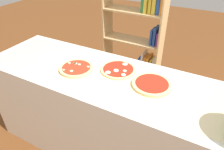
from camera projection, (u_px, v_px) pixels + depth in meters
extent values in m
plane|color=brown|center=(112.00, 149.00, 2.25)|extent=(12.00, 12.00, 0.00)
cube|color=beige|center=(112.00, 118.00, 1.99)|extent=(2.42, 0.74, 0.95)
cube|color=beige|center=(112.00, 77.00, 1.72)|extent=(2.30, 0.59, 0.00)
cylinder|color=#E5C17F|center=(76.00, 68.00, 1.81)|extent=(0.30, 0.30, 0.02)
cylinder|color=red|center=(76.00, 67.00, 1.81)|extent=(0.25, 0.25, 0.00)
cylinder|color=#C6B28E|center=(75.00, 64.00, 1.85)|extent=(0.03, 0.03, 0.01)
cylinder|color=#C6B28E|center=(88.00, 67.00, 1.80)|extent=(0.03, 0.03, 0.01)
cylinder|color=#C6B28E|center=(71.00, 71.00, 1.74)|extent=(0.03, 0.03, 0.01)
cylinder|color=#C6B28E|center=(79.00, 64.00, 1.84)|extent=(0.03, 0.03, 0.01)
cylinder|color=#C6B28E|center=(75.00, 63.00, 1.86)|extent=(0.02, 0.02, 0.01)
cylinder|color=#C6B28E|center=(69.00, 63.00, 1.86)|extent=(0.03, 0.03, 0.01)
cylinder|color=#C6B28E|center=(64.00, 70.00, 1.76)|extent=(0.02, 0.02, 0.01)
cylinder|color=#E5C17F|center=(118.00, 70.00, 1.80)|extent=(0.31, 0.31, 0.01)
cylinder|color=#AD2314|center=(118.00, 69.00, 1.80)|extent=(0.27, 0.27, 0.00)
cylinder|color=#EFE5CC|center=(125.00, 71.00, 1.76)|extent=(0.03, 0.03, 0.00)
cylinder|color=#EFE5CC|center=(108.00, 72.00, 1.74)|extent=(0.04, 0.04, 0.00)
cylinder|color=#EFE5CC|center=(123.00, 75.00, 1.71)|extent=(0.04, 0.04, 0.00)
cylinder|color=#EFE5CC|center=(116.00, 70.00, 1.77)|extent=(0.04, 0.04, 0.00)
cylinder|color=#EFE5CC|center=(125.00, 64.00, 1.85)|extent=(0.05, 0.05, 0.00)
cylinder|color=#E5C17F|center=(152.00, 84.00, 1.61)|extent=(0.31, 0.31, 0.02)
cylinder|color=#AD2314|center=(152.00, 83.00, 1.61)|extent=(0.26, 0.26, 0.00)
cube|color=tan|center=(160.00, 46.00, 2.59)|extent=(0.02, 0.26, 1.58)
cube|color=tan|center=(108.00, 35.00, 2.90)|extent=(0.02, 0.26, 1.58)
cube|color=tan|center=(130.00, 87.00, 3.18)|extent=(0.75, 0.27, 0.02)
cube|color=#753384|center=(152.00, 88.00, 2.98)|extent=(0.03, 0.21, 0.19)
cube|color=#47423D|center=(149.00, 86.00, 2.99)|extent=(0.04, 0.19, 0.22)
cube|color=#2D753D|center=(147.00, 86.00, 3.02)|extent=(0.03, 0.16, 0.19)
cube|color=#47423D|center=(144.00, 86.00, 3.04)|extent=(0.04, 0.15, 0.18)
cube|color=tan|center=(131.00, 65.00, 2.96)|extent=(0.75, 0.27, 0.02)
cube|color=silver|center=(155.00, 64.00, 2.76)|extent=(0.04, 0.17, 0.22)
cube|color=gold|center=(152.00, 64.00, 2.79)|extent=(0.03, 0.19, 0.18)
cube|color=orange|center=(149.00, 63.00, 2.80)|extent=(0.03, 0.22, 0.21)
cube|color=orange|center=(146.00, 62.00, 2.82)|extent=(0.04, 0.19, 0.20)
cube|color=silver|center=(144.00, 60.00, 2.82)|extent=(0.03, 0.19, 0.25)
cube|color=#234799|center=(141.00, 62.00, 2.85)|extent=(0.04, 0.16, 0.17)
cube|color=tan|center=(133.00, 40.00, 2.75)|extent=(0.75, 0.27, 0.02)
cube|color=#753384|center=(159.00, 39.00, 2.56)|extent=(0.03, 0.18, 0.17)
cube|color=#234799|center=(156.00, 36.00, 2.56)|extent=(0.03, 0.17, 0.23)
cube|color=#234799|center=(153.00, 36.00, 2.58)|extent=(0.03, 0.16, 0.20)
cube|color=tan|center=(134.00, 11.00, 2.53)|extent=(0.75, 0.27, 0.02)
cube|color=orange|center=(163.00, 6.00, 2.34)|extent=(0.03, 0.16, 0.18)
cube|color=#234799|center=(160.00, 6.00, 2.36)|extent=(0.04, 0.15, 0.17)
cube|color=gold|center=(156.00, 4.00, 2.36)|extent=(0.04, 0.16, 0.21)
cube|color=gold|center=(151.00, 4.00, 2.39)|extent=(0.04, 0.15, 0.18)
cube|color=gold|center=(148.00, 2.00, 2.39)|extent=(0.04, 0.20, 0.24)
cube|color=#2D753D|center=(145.00, 2.00, 2.41)|extent=(0.03, 0.16, 0.23)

